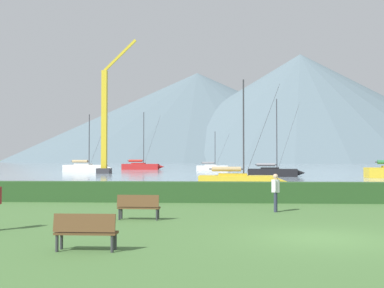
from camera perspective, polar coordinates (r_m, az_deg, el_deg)
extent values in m
plane|color=#477038|center=(14.27, 15.64, -11.07)|extent=(1000.00, 1000.00, 0.00)
cube|color=#8499A8|center=(150.80, 4.36, -2.64)|extent=(320.00, 246.00, 0.00)
cube|color=#284C23|center=(25.00, 10.18, -5.84)|extent=(80.00, 1.20, 1.07)
cube|color=white|center=(83.23, -12.93, -2.91)|extent=(7.69, 3.43, 1.17)
cone|color=white|center=(81.66, -10.18, -2.95)|extent=(1.39, 1.14, 0.99)
cube|color=silver|center=(83.39, -13.19, -2.62)|extent=(2.96, 2.10, 0.74)
cylinder|color=#333338|center=(83.02, -12.50, 0.35)|extent=(0.15, 0.15, 9.36)
cylinder|color=#333338|center=(83.62, -13.57, -2.07)|extent=(3.34, 0.53, 0.13)
cylinder|color=tan|center=(83.62, -13.57, -2.07)|extent=(2.88, 0.81, 0.47)
cylinder|color=#333338|center=(82.35, -11.37, 0.20)|extent=(3.51, 0.46, 8.91)
cube|color=black|center=(60.25, 9.88, -3.48)|extent=(6.42, 3.00, 0.97)
cone|color=black|center=(60.25, 13.24, -3.46)|extent=(1.17, 0.97, 0.82)
cube|color=black|center=(60.25, 9.54, -3.15)|extent=(2.48, 1.80, 0.62)
cylinder|color=#333338|center=(60.28, 10.36, 1.03)|extent=(0.12, 0.12, 9.40)
cylinder|color=#333338|center=(60.26, 9.05, -2.52)|extent=(2.76, 0.51, 0.11)
cylinder|color=gray|center=(60.26, 9.05, -2.52)|extent=(2.39, 0.73, 0.39)
cylinder|color=#333338|center=(60.25, 11.74, 0.82)|extent=(2.91, 0.46, 8.94)
cube|color=red|center=(96.26, -6.33, -2.78)|extent=(7.47, 2.60, 1.17)
cone|color=red|center=(95.67, -3.81, -2.80)|extent=(1.28, 1.00, 1.00)
cube|color=#A52020|center=(96.32, -6.58, -2.53)|extent=(2.78, 1.80, 0.75)
cylinder|color=#333338|center=(96.22, -5.94, 0.58)|extent=(0.15, 0.15, 11.21)
cylinder|color=#333338|center=(96.42, -6.94, -2.05)|extent=(3.35, 0.15, 0.13)
cylinder|color=red|center=(96.42, -6.94, -2.05)|extent=(2.85, 0.48, 0.47)
cylinder|color=#333338|center=(95.96, -4.91, 0.42)|extent=(3.54, 0.05, 10.66)
cube|color=gold|center=(37.00, 5.55, -4.61)|extent=(6.09, 2.22, 0.95)
cone|color=gold|center=(37.22, 10.89, -4.57)|extent=(1.06, 0.83, 0.81)
cube|color=gold|center=(36.99, 5.02, -4.08)|extent=(2.28, 1.51, 0.60)
cylinder|color=#333338|center=(37.04, 6.34, 1.70)|extent=(0.12, 0.12, 8.07)
cylinder|color=#333338|center=(36.96, 4.24, -3.08)|extent=(2.72, 0.17, 0.10)
cylinder|color=tan|center=(36.96, 4.24, -3.08)|extent=(2.32, 0.44, 0.38)
cylinder|color=#333338|center=(37.10, 8.54, 1.39)|extent=(2.87, 0.10, 7.67)
cube|color=white|center=(88.97, 2.52, -2.95)|extent=(6.06, 2.33, 0.94)
cone|color=white|center=(88.83, 4.72, -2.95)|extent=(1.06, 0.85, 0.80)
cube|color=silver|center=(88.98, 2.30, -2.73)|extent=(2.28, 1.54, 0.60)
cylinder|color=#333338|center=(88.93, 2.85, -0.69)|extent=(0.12, 0.12, 6.94)
cylinder|color=#333338|center=(89.00, 1.98, -2.32)|extent=(2.69, 0.23, 0.10)
cylinder|color=gray|center=(89.00, 1.98, -2.32)|extent=(2.30, 0.48, 0.38)
cylinder|color=#333338|center=(88.86, 3.75, -0.80)|extent=(2.84, 0.16, 6.60)
cube|color=brown|center=(17.86, -6.53, -7.78)|extent=(1.60, 0.51, 0.06)
cube|color=brown|center=(17.65, -6.65, -6.95)|extent=(1.59, 0.19, 0.45)
cylinder|color=#333338|center=(17.91, -4.16, -8.49)|extent=(0.08, 0.08, 0.45)
cylinder|color=#333338|center=(18.20, -8.64, -8.37)|extent=(0.08, 0.08, 0.45)
cylinder|color=#333338|center=(17.59, -4.34, -8.61)|extent=(0.08, 0.08, 0.45)
cylinder|color=#333338|center=(17.88, -8.90, -8.48)|extent=(0.08, 0.08, 0.45)
cube|color=brown|center=(12.17, -12.82, -10.58)|extent=(1.55, 0.46, 0.06)
cube|color=brown|center=(11.96, -13.06, -9.40)|extent=(1.55, 0.13, 0.45)
cylinder|color=#333338|center=(12.20, -9.40, -11.65)|extent=(0.08, 0.08, 0.45)
cylinder|color=#333338|center=(12.57, -15.71, -11.31)|extent=(0.08, 0.08, 0.45)
cylinder|color=#333338|center=(11.88, -9.77, -11.92)|extent=(0.08, 0.08, 0.45)
cylinder|color=#333338|center=(12.27, -16.23, -11.55)|extent=(0.08, 0.08, 0.45)
cylinder|color=#2D3347|center=(20.50, 10.20, -7.05)|extent=(0.14, 0.14, 0.85)
cylinder|color=#2D3347|center=(20.68, 10.24, -7.00)|extent=(0.14, 0.14, 0.85)
cylinder|color=silver|center=(20.54, 10.21, -5.08)|extent=(0.36, 0.36, 0.55)
cylinder|color=silver|center=(20.30, 10.15, -5.05)|extent=(0.09, 0.09, 0.50)
cylinder|color=silver|center=(20.78, 10.27, -4.97)|extent=(0.09, 0.09, 0.50)
sphere|color=tan|center=(20.52, 10.20, -3.93)|extent=(0.22, 0.22, 0.22)
cube|color=#333338|center=(72.07, -10.74, -3.26)|extent=(2.00, 2.00, 0.80)
cube|color=gold|center=(72.29, -10.70, 3.00)|extent=(0.80, 0.80, 14.97)
cube|color=gold|center=(73.22, -8.81, 10.70)|extent=(5.04, 0.36, 4.91)
cone|color=slate|center=(308.60, 13.18, 4.34)|extent=(228.62, 228.62, 69.78)
cone|color=slate|center=(339.12, 0.65, 3.31)|extent=(268.30, 268.30, 64.67)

